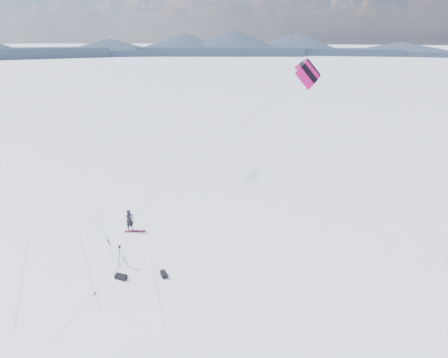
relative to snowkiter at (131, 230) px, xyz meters
The scene contains 9 objects.
ground 4.08m from the snowkiter, 62.32° to the right, with size 1800.00×1800.00×0.00m, color white.
horizon_hills 5.46m from the snowkiter, 62.32° to the right, with size 704.00×705.94×8.84m.
snow_tracks 4.15m from the snowkiter, 72.55° to the right, with size 14.76×10.25×0.01m.
snowkiter is the anchor object (origin of this frame).
snowboard 0.46m from the snowkiter, ahead, with size 1.58×0.29×0.04m, color maroon.
tripod 4.93m from the snowkiter, 58.71° to the right, with size 0.72×0.67×1.48m.
gear_bag_a 6.31m from the snowkiter, 57.08° to the right, with size 0.77×0.41×0.33m.
gear_bag_b 6.90m from the snowkiter, 34.74° to the right, with size 0.73×0.70×0.31m.
power_kite 17.29m from the snowkiter, 15.21° to the left, with size 13.26×5.74×11.70m.
Camera 1 is at (15.53, -16.61, 13.94)m, focal length 30.00 mm.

